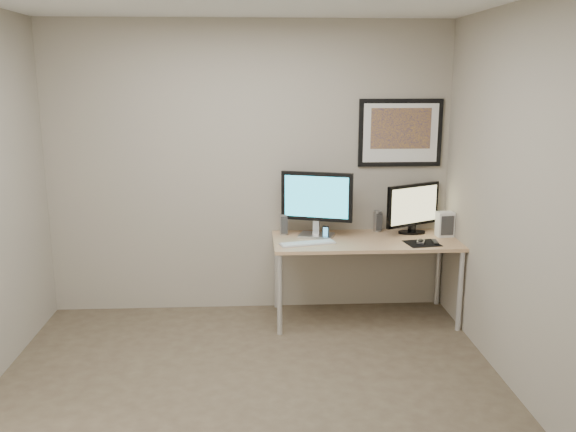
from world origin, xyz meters
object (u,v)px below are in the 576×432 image
monitor_large (317,201)px  monitor_tv (413,207)px  speaker_right (378,221)px  phone_dock (326,232)px  speaker_left (284,224)px  keyboard (308,243)px  desk (365,247)px  fan_unit (445,224)px  framed_art (400,133)px

monitor_large → monitor_tv: bearing=22.7°
speaker_right → phone_dock: bearing=-164.7°
speaker_left → speaker_right: speaker_right is taller
monitor_tv → keyboard: size_ratio=1.10×
monitor_large → phone_dock: size_ratio=5.22×
monitor_large → speaker_left: (-0.28, 0.09, -0.23)m
monitor_tv → speaker_left: bearing=150.7°
desk → phone_dock: bearing=175.5°
monitor_tv → fan_unit: (0.26, -0.11, -0.13)m
desk → keyboard: (-0.51, -0.13, 0.07)m
desk → fan_unit: fan_unit is taller
framed_art → speaker_right: (-0.19, -0.06, -0.80)m
framed_art → speaker_left: size_ratio=4.01×
speaker_left → fan_unit: 1.42m
speaker_right → keyboard: 0.79m
desk → fan_unit: bearing=5.2°
desk → framed_art: (0.35, 0.33, 0.96)m
monitor_tv → keyboard: 1.04m
desk → keyboard: keyboard is taller
monitor_tv → fan_unit: 0.32m
framed_art → fan_unit: 0.90m
speaker_left → framed_art: bearing=2.4°
phone_dock → monitor_large: bearing=154.2°
desk → phone_dock: 0.37m
speaker_right → keyboard: speaker_right is taller
speaker_left → desk: bearing=-20.8°
monitor_tv → fan_unit: size_ratio=2.39×
speaker_right → phone_dock: speaker_right is taller
desk → monitor_large: monitor_large is taller
speaker_right → phone_dock: (-0.50, -0.25, -0.04)m
desk → phone_dock: size_ratio=13.63×
monitor_large → speaker_right: monitor_large is taller
monitor_tv → fan_unit: bearing=-51.1°
monitor_large → phone_dock: monitor_large is taller
monitor_tv → speaker_right: 0.34m
framed_art → desk: bearing=-136.5°
keyboard → monitor_tv: bearing=3.9°
desk → framed_art: bearing=43.5°
speaker_right → keyboard: bearing=-159.8°
keyboard → desk: bearing=0.6°
monitor_tv → desk: bearing=173.3°
desk → monitor_tv: bearing=21.3°
speaker_right → keyboard: size_ratio=0.40×
framed_art → speaker_right: size_ratio=3.97×
monitor_large → phone_dock: (0.07, -0.08, -0.26)m
monitor_tv → speaker_left: size_ratio=2.80×
desk → keyboard: size_ratio=3.37×
framed_art → phone_dock: bearing=-156.3°
speaker_left → fan_unit: fan_unit is taller
phone_dock → speaker_right: bearing=49.8°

